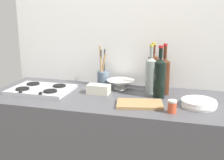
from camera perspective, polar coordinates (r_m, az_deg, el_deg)
The scene contains 13 objects.
counter_block at distance 2.18m, azimuth -0.00°, elevation -14.67°, with size 1.80×0.70×0.90m, color #4C4C51.
backsplash_panel at distance 2.30m, azimuth 2.54°, elevation 5.62°, with size 1.90×0.06×2.32m, color white.
stovetop_hob at distance 2.20m, azimuth -14.04°, elevation -1.81°, with size 0.45×0.33×0.04m.
plate_stack at distance 1.87m, azimuth 17.13°, elevation -4.52°, with size 0.22×0.22×0.04m.
wine_bottle_leftmost at distance 1.97m, azimuth 9.60°, elevation 0.55°, with size 0.08×0.08×0.36m.
wine_bottle_mid_left at distance 2.18m, azimuth 8.25°, elevation 1.85°, with size 0.08×0.08×0.36m.
wine_bottle_mid_right at distance 2.06m, azimuth 10.46°, elevation 0.93°, with size 0.08×0.08×0.37m.
wine_bottle_rightmost at distance 2.07m, azimuth 7.81°, elevation 1.14°, with size 0.08×0.08×0.36m.
mixing_bowl at distance 2.18m, azimuth 1.72°, elevation -0.82°, with size 0.21×0.21×0.07m.
butter_dish at distance 2.06m, azimuth -2.73°, elevation -1.86°, with size 0.16×0.09×0.07m, color silver.
utensil_crock at distance 2.26m, azimuth -1.84°, elevation 0.61°, with size 0.09×0.09×0.32m.
condiment_jar_front at distance 1.72m, azimuth 12.02°, elevation -5.23°, with size 0.06×0.06×0.08m.
cutting_board at distance 1.83m, azimuth 5.58°, elevation -4.82°, with size 0.29×0.18×0.02m, color #9E7A4C.
Camera 1 is at (0.51, -1.84, 1.50)m, focal length 45.37 mm.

